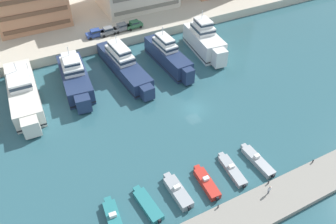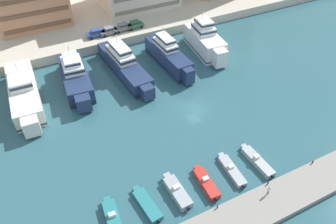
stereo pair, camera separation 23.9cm
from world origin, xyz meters
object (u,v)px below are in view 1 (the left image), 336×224
(yacht_ivory_left, at_px, (23,92))
(yacht_navy_center_left, at_px, (124,64))
(car_grey_left, at_px, (108,31))
(motorboat_grey_center_right, at_px, (257,161))
(pedestrian_near_edge, at_px, (269,189))
(motorboat_grey_center, at_px, (232,170))
(car_grey_mid_left, at_px, (122,27))
(motorboat_teal_far_left, at_px, (114,220))
(yacht_navy_mid_left, at_px, (75,77))
(yacht_navy_center, at_px, (168,55))
(yacht_white_center_right, at_px, (205,41))
(motorboat_teal_left, at_px, (148,205))
(car_blue_far_left, at_px, (95,33))
(motorboat_red_center_left, at_px, (207,183))
(motorboat_grey_mid_left, at_px, (178,191))
(car_green_center_left, at_px, (134,24))

(yacht_ivory_left, bearing_deg, yacht_navy_center_left, 0.63)
(yacht_navy_center_left, distance_m, car_grey_left, 13.36)
(yacht_ivory_left, distance_m, motorboat_grey_center_right, 42.99)
(yacht_ivory_left, bearing_deg, motorboat_grey_center_right, -47.39)
(car_grey_left, height_order, pedestrian_near_edge, car_grey_left)
(motorboat_grey_center, xyz_separation_m, car_grey_mid_left, (0.04, 45.03, 2.75))
(yacht_ivory_left, distance_m, pedestrian_near_edge, 45.58)
(yacht_ivory_left, relative_size, motorboat_teal_far_left, 3.08)
(yacht_navy_mid_left, bearing_deg, yacht_navy_center, -4.28)
(car_grey_left, xyz_separation_m, car_grey_mid_left, (3.50, 0.30, 0.00))
(yacht_white_center_right, relative_size, motorboat_teal_left, 2.39)
(motorboat_teal_far_left, relative_size, motorboat_teal_left, 1.05)
(motorboat_teal_far_left, height_order, car_blue_far_left, car_blue_far_left)
(yacht_ivory_left, bearing_deg, motorboat_teal_left, -70.50)
(motorboat_grey_center, bearing_deg, yacht_white_center_right, 65.19)
(yacht_ivory_left, xyz_separation_m, yacht_navy_center_left, (19.76, 0.22, 0.01))
(motorboat_grey_center, relative_size, car_blue_far_left, 1.67)
(car_grey_left, relative_size, car_grey_mid_left, 1.00)
(motorboat_red_center_left, relative_size, motorboat_grey_center_right, 0.88)
(motorboat_red_center_left, relative_size, motorboat_grey_center, 0.92)
(yacht_white_center_right, relative_size, motorboat_teal_far_left, 2.28)
(car_grey_left, bearing_deg, motorboat_grey_mid_left, -97.22)
(yacht_ivory_left, bearing_deg, car_blue_far_left, 37.10)
(yacht_white_center_right, xyz_separation_m, motorboat_grey_mid_left, (-23.59, -31.14, -2.13))
(motorboat_grey_center_right, bearing_deg, yacht_navy_mid_left, 121.35)
(yacht_navy_mid_left, relative_size, motorboat_grey_center_right, 2.45)
(yacht_navy_center_left, bearing_deg, yacht_navy_center, -8.58)
(pedestrian_near_edge, bearing_deg, car_green_center_left, 88.38)
(motorboat_red_center_left, relative_size, car_grey_mid_left, 1.52)
(yacht_navy_center_left, height_order, pedestrian_near_edge, yacht_navy_center_left)
(car_grey_left, bearing_deg, yacht_white_center_right, -36.69)
(pedestrian_near_edge, bearing_deg, motorboat_teal_left, 157.92)
(motorboat_grey_center, bearing_deg, motorboat_red_center_left, -176.13)
(yacht_navy_mid_left, xyz_separation_m, motorboat_grey_mid_left, (5.84, -31.31, -1.58))
(yacht_navy_center_left, distance_m, car_blue_far_left, 13.67)
(yacht_ivory_left, xyz_separation_m, motorboat_grey_mid_left, (15.52, -31.05, -1.51))
(yacht_navy_center_left, relative_size, yacht_white_center_right, 1.36)
(car_blue_far_left, bearing_deg, yacht_navy_center_left, -83.39)
(motorboat_red_center_left, bearing_deg, motorboat_teal_left, 175.89)
(yacht_navy_center_left, xyz_separation_m, yacht_white_center_right, (19.35, -0.14, 0.62))
(motorboat_grey_center, distance_m, pedestrian_near_edge, 6.33)
(yacht_ivory_left, xyz_separation_m, motorboat_teal_left, (10.96, -30.94, -1.68))
(yacht_navy_mid_left, bearing_deg, motorboat_teal_far_left, -96.49)
(car_blue_far_left, bearing_deg, car_grey_left, -5.65)
(car_grey_left, height_order, car_green_center_left, same)
(yacht_ivory_left, relative_size, motorboat_teal_left, 3.24)
(motorboat_teal_far_left, bearing_deg, motorboat_grey_mid_left, 0.08)
(yacht_navy_mid_left, height_order, pedestrian_near_edge, yacht_navy_mid_left)
(motorboat_red_center_left, xyz_separation_m, motorboat_grey_center, (4.67, 0.32, -0.11))
(car_grey_left, bearing_deg, yacht_navy_center, -61.16)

